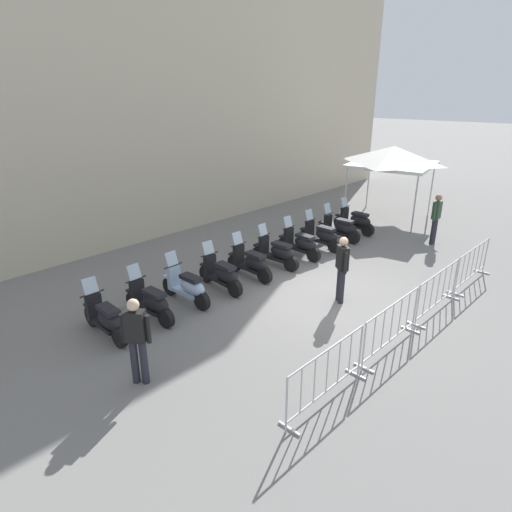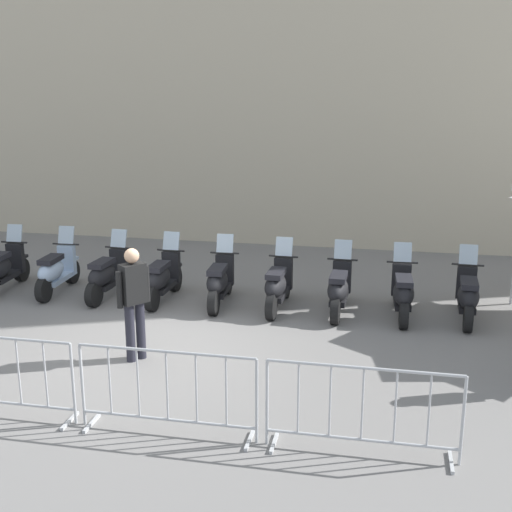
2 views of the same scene
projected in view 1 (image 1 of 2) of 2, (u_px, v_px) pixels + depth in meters
ground_plane at (330, 297)px, 11.59m from camera, size 120.00×120.00×0.00m
building_facade at (129, 14)px, 14.38m from camera, size 27.92×7.94×14.51m
motorcycle_0 at (106, 319)px, 9.62m from camera, size 0.70×1.71×1.24m
motorcycle_1 at (151, 302)px, 10.34m from camera, size 0.63×1.72×1.24m
motorcycle_2 at (187, 286)px, 11.13m from camera, size 0.65×1.72×1.24m
motorcycle_3 at (222, 274)px, 11.82m from camera, size 0.75×1.70×1.24m
motorcycle_4 at (251, 263)px, 12.57m from camera, size 0.70×1.71×1.24m
motorcycle_5 at (277, 253)px, 13.33m from camera, size 0.63×1.72×1.24m
motorcycle_6 at (301, 244)px, 14.05m from camera, size 0.72×1.70×1.24m
motorcycle_7 at (322, 236)px, 14.80m from camera, size 0.70×1.71×1.24m
motorcycle_8 at (340, 228)px, 15.56m from camera, size 0.63×1.72×1.24m
motorcycle_9 at (356, 221)px, 16.34m from camera, size 0.73×1.70×1.24m
barrier_segment_0 at (327, 375)px, 7.65m from camera, size 2.14×0.83×1.07m
barrier_segment_1 at (391, 327)px, 9.17m from camera, size 2.14×0.83×1.07m
barrier_segment_2 at (437, 292)px, 10.69m from camera, size 2.14×0.83×1.07m
barrier_segment_3 at (472, 265)px, 12.21m from camera, size 2.14×0.83×1.07m
officer_near_row_end at (436, 216)px, 15.06m from camera, size 0.55×0.26×1.73m
officer_mid_plaza at (342, 266)px, 11.01m from camera, size 0.44×0.40×1.73m
officer_by_barriers at (137, 337)px, 7.96m from camera, size 0.36×0.50×1.73m
canopy_tent at (393, 156)px, 17.30m from camera, size 2.96×2.96×2.91m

